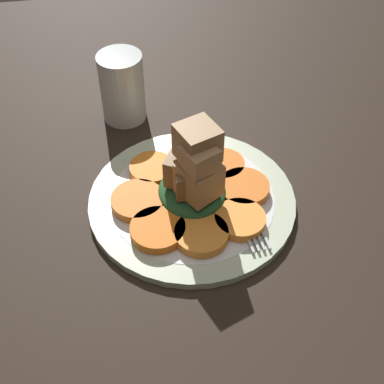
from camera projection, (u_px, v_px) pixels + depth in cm
name	position (u px, v px, depth cm)	size (l,w,h in cm)	color
table_slab	(192.00, 209.00, 68.67)	(120.00, 120.00, 2.00)	black
plate	(192.00, 201.00, 67.58)	(26.05, 26.05, 1.05)	beige
carrot_slice_0	(244.00, 190.00, 67.23)	(6.50, 6.50, 1.19)	orange
carrot_slice_1	(222.00, 166.00, 70.37)	(5.82, 5.82, 1.19)	orange
carrot_slice_2	(189.00, 160.00, 71.16)	(5.88, 5.88, 1.19)	orange
carrot_slice_3	(152.00, 169.00, 69.93)	(5.89, 5.89, 1.19)	orange
carrot_slice_4	(137.00, 200.00, 66.06)	(6.65, 6.65, 1.19)	orange
carrot_slice_5	(158.00, 230.00, 62.71)	(6.58, 6.58, 1.19)	orange
carrot_slice_6	(200.00, 234.00, 62.21)	(6.38, 6.38, 1.19)	orange
carrot_slice_7	(240.00, 220.00, 63.80)	(6.15, 6.15, 1.19)	orange
center_pile	(194.00, 176.00, 63.81)	(9.31, 8.38, 11.09)	#235128
fork	(236.00, 195.00, 67.21)	(19.57, 3.61, 0.40)	silver
water_glass	(122.00, 87.00, 76.82)	(6.42, 6.42, 10.28)	silver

